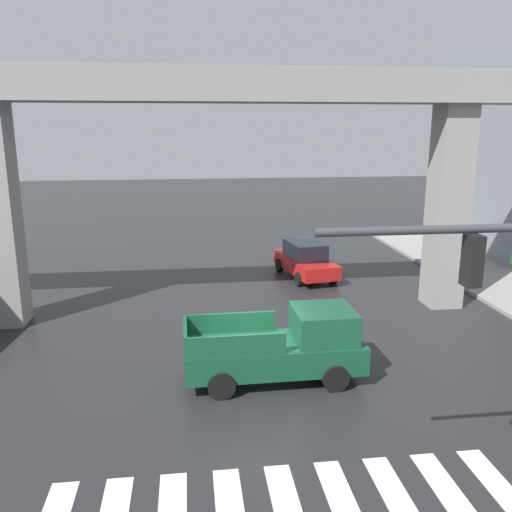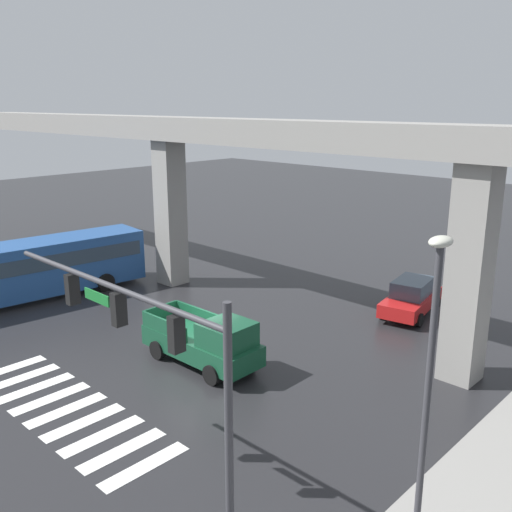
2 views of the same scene
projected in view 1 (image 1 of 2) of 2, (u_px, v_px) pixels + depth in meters
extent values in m
plane|color=#232326|center=(252.00, 375.00, 15.79)|extent=(120.00, 120.00, 0.00)
cube|color=silver|center=(288.00, 511.00, 10.24)|extent=(0.55, 2.80, 0.01)
cube|color=silver|center=(344.00, 506.00, 10.37)|extent=(0.55, 2.80, 0.01)
cube|color=silver|center=(398.00, 501.00, 10.51)|extent=(0.55, 2.80, 0.01)
cube|color=silver|center=(451.00, 496.00, 10.64)|extent=(0.55, 2.80, 0.01)
cube|color=silver|center=(503.00, 491.00, 10.78)|extent=(0.55, 2.80, 0.01)
cube|color=gray|center=(234.00, 85.00, 19.00)|extent=(59.11, 1.99, 1.20)
cube|color=gray|center=(448.00, 208.00, 21.12)|extent=(1.30, 1.30, 7.97)
cube|color=#14472D|center=(274.00, 354.00, 15.37)|extent=(5.12, 1.97, 0.80)
cube|color=#14472D|center=(324.00, 324.00, 15.37)|extent=(1.72, 1.77, 0.90)
cube|color=#3F5160|center=(339.00, 323.00, 15.43)|extent=(0.12, 1.67, 0.77)
cube|color=#14472D|center=(231.00, 323.00, 15.89)|extent=(2.65, 0.14, 0.60)
cube|color=#14472D|center=(237.00, 346.00, 14.21)|extent=(2.65, 0.14, 0.60)
cube|color=#14472D|center=(185.00, 336.00, 14.87)|extent=(0.12, 1.75, 0.60)
cylinder|color=black|center=(319.00, 351.00, 16.55)|extent=(0.76, 0.29, 0.76)
cylinder|color=black|center=(335.00, 378.00, 14.81)|extent=(0.76, 0.29, 0.76)
cylinder|color=black|center=(217.00, 357.00, 16.12)|extent=(0.76, 0.29, 0.76)
cylinder|color=black|center=(221.00, 385.00, 14.39)|extent=(0.76, 0.29, 0.76)
cube|color=red|center=(306.00, 264.00, 25.91)|extent=(2.49, 4.54, 0.64)
cube|color=#384756|center=(305.00, 250.00, 25.83)|extent=(1.87, 2.47, 0.76)
cylinder|color=black|center=(333.00, 276.00, 25.00)|extent=(0.35, 0.67, 0.64)
cylinder|color=black|center=(299.00, 279.00, 24.50)|extent=(0.35, 0.67, 0.64)
cylinder|color=black|center=(311.00, 263.00, 27.47)|extent=(0.35, 0.67, 0.64)
cylinder|color=black|center=(279.00, 265.00, 26.97)|extent=(0.35, 0.67, 0.64)
cube|color=black|center=(472.00, 261.00, 8.55)|extent=(0.24, 0.32, 0.84)
sphere|color=orange|center=(472.00, 261.00, 8.55)|extent=(0.17, 0.17, 0.17)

